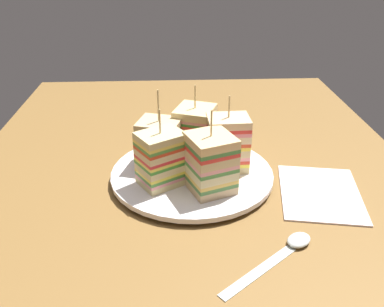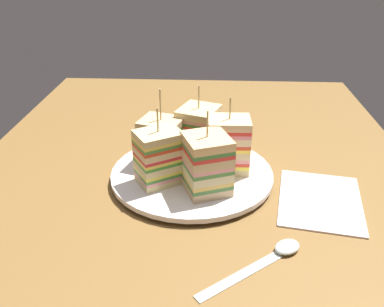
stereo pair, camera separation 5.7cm
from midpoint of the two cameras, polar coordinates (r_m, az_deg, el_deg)
ground_plane at (r=63.90cm, az=-2.57°, el=-4.23°), size 98.50×70.69×1.80cm
plate at (r=63.02cm, az=-2.60°, el=-2.91°), size 24.18×24.18×1.34cm
sandwich_wedge_0 at (r=56.59cm, az=-0.38°, el=-1.37°), size 7.73×7.49×11.69cm
sandwich_wedge_1 at (r=61.89cm, az=2.19°, el=1.36°), size 5.01×6.26×11.46cm
sandwich_wedge_2 at (r=65.66cm, az=-2.11°, el=2.87°), size 7.65×7.31×11.65cm
sandwich_wedge_3 at (r=63.53cm, az=-6.95°, el=1.37°), size 6.75×7.34×11.97cm
sandwich_wedge_4 at (r=58.36cm, az=-6.98°, el=-0.78°), size 7.23×7.67×11.24cm
spoon at (r=50.38cm, az=9.61°, el=-12.81°), size 10.61×12.62×1.00cm
napkin at (r=61.70cm, az=14.55°, el=-5.20°), size 16.20×13.42×0.50cm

